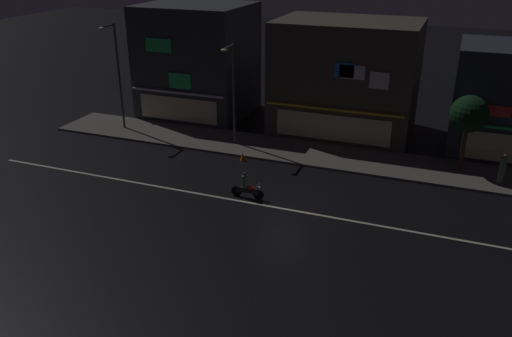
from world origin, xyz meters
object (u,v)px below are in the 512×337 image
Objects in this scene: streetlamp_mid at (232,87)px; motorcycle_lead at (247,187)px; pedestrian_on_sidewalk at (502,170)px; streetlamp_west at (117,69)px; traffic_cone at (243,156)px.

motorcycle_lead is (3.83, -7.05, -3.54)m from streetlamp_mid.
streetlamp_mid is 8.77m from motorcycle_lead.
pedestrian_on_sidewalk is 0.95× the size of motorcycle_lead.
streetlamp_west is at bearing -90.13° from pedestrian_on_sidewalk.
pedestrian_on_sidewalk reaches higher than traffic_cone.
streetlamp_west is 9.01m from streetlamp_mid.
streetlamp_west is at bearing 167.99° from traffic_cone.
motorcycle_lead reaches higher than traffic_cone.
pedestrian_on_sidewalk is 3.29× the size of traffic_cone.
streetlamp_west is at bearing 151.04° from motorcycle_lead.
pedestrian_on_sidewalk is 14.69m from motorcycle_lead.
streetlamp_west is 1.12× the size of streetlamp_mid.
traffic_cone is (10.59, -2.25, -4.33)m from streetlamp_west.
streetlamp_west is 11.66m from traffic_cone.
streetlamp_mid is 12.37× the size of traffic_cone.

